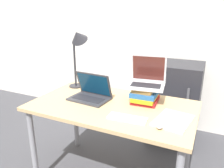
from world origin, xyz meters
TOP-DOWN VIEW (x-y plane):
  - wall_back at (0.00, 1.72)m, footprint 8.00×0.05m
  - desk at (0.00, 0.39)m, footprint 1.36×0.78m
  - laptop_left at (-0.23, 0.42)m, footprint 0.36×0.26m
  - book_stack at (0.23, 0.56)m, footprint 0.23×0.28m
  - laptop_on_books at (0.23, 0.60)m, footprint 0.33×0.29m
  - wireless_keyboard at (0.21, 0.19)m, footprint 0.29×0.12m
  - mouse at (0.45, 0.18)m, footprint 0.06×0.11m
  - notepad at (0.52, 0.31)m, footprint 0.27×0.34m
  - desk_lamp at (-0.47, 0.62)m, footprint 0.23×0.20m
  - mini_fridge at (0.37, 1.36)m, footprint 0.56×0.54m

SIDE VIEW (x-z plane):
  - mini_fridge at x=0.37m, z-range 0.00..0.96m
  - desk at x=0.00m, z-range 0.30..1.07m
  - notepad at x=0.52m, z-range 0.77..0.78m
  - wireless_keyboard at x=0.21m, z-range 0.77..0.78m
  - mouse at x=0.45m, z-range 0.77..0.80m
  - laptop_left at x=-0.23m, z-range 0.70..0.93m
  - book_stack at x=0.23m, z-range 0.77..0.90m
  - laptop_on_books at x=0.23m, z-range 0.83..1.09m
  - desk_lamp at x=-0.47m, z-range 0.92..1.53m
  - wall_back at x=0.00m, z-range 0.00..2.70m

